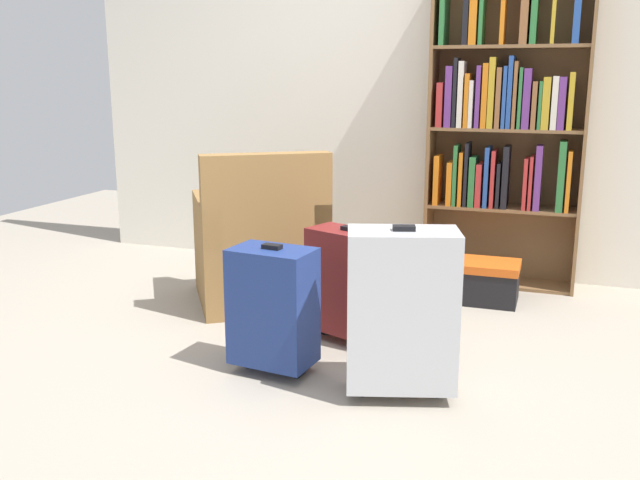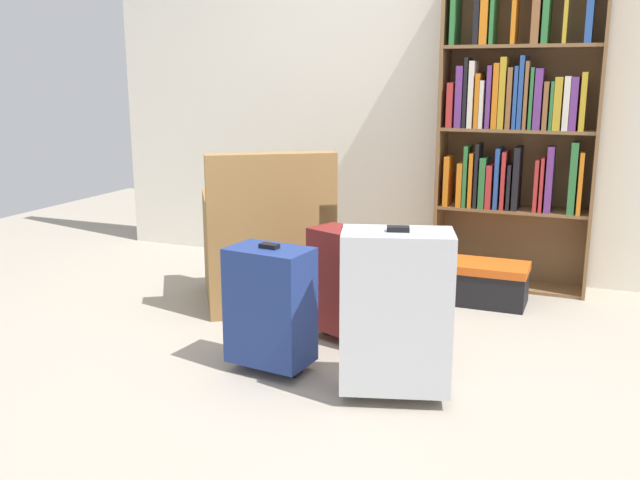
# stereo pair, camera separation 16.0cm
# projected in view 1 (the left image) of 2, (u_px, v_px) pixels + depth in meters

# --- Properties ---
(ground_plane) EXTENTS (8.06, 8.06, 0.00)m
(ground_plane) POSITION_uv_depth(u_px,v_px,m) (317.00, 372.00, 3.16)
(ground_plane) COLOR #9E9384
(back_wall) EXTENTS (4.61, 0.10, 2.60)m
(back_wall) POSITION_uv_depth(u_px,v_px,m) (412.00, 75.00, 4.59)
(back_wall) COLOR silver
(back_wall) RESTS_ON ground
(bookshelf) EXTENTS (0.93, 0.28, 1.94)m
(bookshelf) POSITION_uv_depth(u_px,v_px,m) (505.00, 117.00, 4.27)
(bookshelf) COLOR brown
(bookshelf) RESTS_ON ground
(armchair) EXTENTS (0.97, 0.97, 0.90)m
(armchair) POSITION_uv_depth(u_px,v_px,m) (260.00, 249.00, 4.06)
(armchair) COLOR olive
(armchair) RESTS_ON ground
(mug) EXTENTS (0.12, 0.08, 0.10)m
(mug) POSITION_uv_depth(u_px,v_px,m) (357.00, 300.00, 4.00)
(mug) COLOR red
(mug) RESTS_ON ground
(storage_box) EXTENTS (0.45, 0.29, 0.24)m
(storage_box) POSITION_uv_depth(u_px,v_px,m) (480.00, 280.00, 4.12)
(storage_box) COLOR black
(storage_box) RESTS_ON ground
(suitcase_silver) EXTENTS (0.49, 0.36, 0.73)m
(suitcase_silver) POSITION_uv_depth(u_px,v_px,m) (402.00, 309.00, 2.84)
(suitcase_silver) COLOR #B7BABF
(suitcase_silver) RESTS_ON ground
(suitcase_navy_blue) EXTENTS (0.38, 0.27, 0.59)m
(suitcase_navy_blue) POSITION_uv_depth(u_px,v_px,m) (273.00, 306.00, 3.09)
(suitcase_navy_blue) COLOR navy
(suitcase_navy_blue) RESTS_ON ground
(suitcase_dark_red) EXTENTS (0.45, 0.34, 0.59)m
(suitcase_dark_red) POSITION_uv_depth(u_px,v_px,m) (348.00, 282.00, 3.46)
(suitcase_dark_red) COLOR maroon
(suitcase_dark_red) RESTS_ON ground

